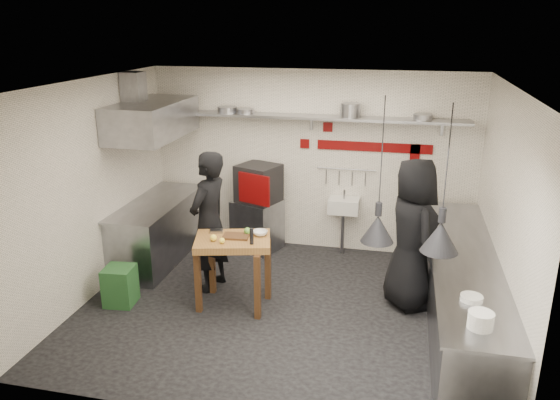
% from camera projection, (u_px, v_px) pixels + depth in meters
% --- Properties ---
extents(floor, '(5.00, 5.00, 0.00)m').
position_uv_depth(floor, '(281.00, 308.00, 6.92)').
color(floor, black).
rests_on(floor, ground).
extents(ceiling, '(5.00, 5.00, 0.00)m').
position_uv_depth(ceiling, '(281.00, 84.00, 6.05)').
color(ceiling, beige).
rests_on(ceiling, floor).
extents(wall_back, '(5.00, 0.04, 2.80)m').
position_uv_depth(wall_back, '(311.00, 161.00, 8.43)').
color(wall_back, white).
rests_on(wall_back, floor).
extents(wall_front, '(5.00, 0.04, 2.80)m').
position_uv_depth(wall_front, '(226.00, 282.00, 4.54)').
color(wall_front, white).
rests_on(wall_front, floor).
extents(wall_left, '(0.04, 4.20, 2.80)m').
position_uv_depth(wall_left, '(92.00, 190.00, 7.01)').
color(wall_left, white).
rests_on(wall_left, floor).
extents(wall_right, '(0.04, 4.20, 2.80)m').
position_uv_depth(wall_right, '(504.00, 220.00, 5.96)').
color(wall_right, white).
rests_on(wall_right, floor).
extents(red_band_horiz, '(1.70, 0.02, 0.14)m').
position_uv_depth(red_band_horiz, '(374.00, 147.00, 8.13)').
color(red_band_horiz, '#630607').
rests_on(red_band_horiz, wall_back).
extents(red_band_vert, '(0.14, 0.02, 1.10)m').
position_uv_depth(red_band_vert, '(413.00, 180.00, 8.15)').
color(red_band_vert, '#630607').
rests_on(red_band_vert, wall_back).
extents(red_tile_a, '(0.14, 0.02, 0.14)m').
position_uv_depth(red_tile_a, '(328.00, 127.00, 8.19)').
color(red_tile_a, '#630607').
rests_on(red_tile_a, wall_back).
extents(red_tile_b, '(0.14, 0.02, 0.14)m').
position_uv_depth(red_tile_b, '(305.00, 144.00, 8.35)').
color(red_tile_b, '#630607').
rests_on(red_tile_b, wall_back).
extents(back_shelf, '(4.60, 0.34, 0.04)m').
position_uv_depth(back_shelf, '(310.00, 117.00, 8.04)').
color(back_shelf, gray).
rests_on(back_shelf, wall_back).
extents(shelf_bracket_left, '(0.04, 0.06, 0.24)m').
position_uv_depth(shelf_bracket_left, '(193.00, 117.00, 8.61)').
color(shelf_bracket_left, gray).
rests_on(shelf_bracket_left, wall_back).
extents(shelf_bracket_mid, '(0.04, 0.06, 0.24)m').
position_uv_depth(shelf_bracket_mid, '(311.00, 122.00, 8.21)').
color(shelf_bracket_mid, gray).
rests_on(shelf_bracket_mid, wall_back).
extents(shelf_bracket_right, '(0.04, 0.06, 0.24)m').
position_uv_depth(shelf_bracket_right, '(442.00, 127.00, 7.81)').
color(shelf_bracket_right, gray).
rests_on(shelf_bracket_right, wall_back).
extents(pan_far_left, '(0.31, 0.31, 0.09)m').
position_uv_depth(pan_far_left, '(227.00, 110.00, 8.29)').
color(pan_far_left, gray).
rests_on(pan_far_left, back_shelf).
extents(pan_mid_left, '(0.27, 0.27, 0.07)m').
position_uv_depth(pan_mid_left, '(246.00, 111.00, 8.23)').
color(pan_mid_left, gray).
rests_on(pan_mid_left, back_shelf).
extents(stock_pot, '(0.34, 0.34, 0.20)m').
position_uv_depth(stock_pot, '(350.00, 110.00, 7.88)').
color(stock_pot, gray).
rests_on(stock_pot, back_shelf).
extents(pan_right, '(0.35, 0.35, 0.08)m').
position_uv_depth(pan_right, '(423.00, 117.00, 7.68)').
color(pan_right, gray).
rests_on(pan_right, back_shelf).
extents(oven_stand, '(0.83, 0.79, 0.80)m').
position_uv_depth(oven_stand, '(257.00, 225.00, 8.63)').
color(oven_stand, gray).
rests_on(oven_stand, floor).
extents(combi_oven, '(0.73, 0.71, 0.58)m').
position_uv_depth(combi_oven, '(259.00, 183.00, 8.39)').
color(combi_oven, black).
rests_on(combi_oven, oven_stand).
extents(oven_door, '(0.53, 0.23, 0.46)m').
position_uv_depth(oven_door, '(254.00, 189.00, 8.10)').
color(oven_door, '#630607').
rests_on(oven_door, combi_oven).
extents(oven_glass, '(0.37, 0.16, 0.34)m').
position_uv_depth(oven_glass, '(255.00, 189.00, 8.09)').
color(oven_glass, black).
rests_on(oven_glass, oven_door).
extents(hand_sink, '(0.46, 0.34, 0.22)m').
position_uv_depth(hand_sink, '(344.00, 206.00, 8.34)').
color(hand_sink, silver).
rests_on(hand_sink, wall_back).
extents(sink_tap, '(0.03, 0.03, 0.14)m').
position_uv_depth(sink_tap, '(344.00, 194.00, 8.29)').
color(sink_tap, gray).
rests_on(sink_tap, hand_sink).
extents(sink_drain, '(0.06, 0.06, 0.66)m').
position_uv_depth(sink_drain, '(342.00, 233.00, 8.44)').
color(sink_drain, gray).
rests_on(sink_drain, floor).
extents(utensil_rail, '(0.90, 0.02, 0.02)m').
position_uv_depth(utensil_rail, '(346.00, 169.00, 8.31)').
color(utensil_rail, gray).
rests_on(utensil_rail, wall_back).
extents(counter_right, '(0.70, 3.80, 0.90)m').
position_uv_depth(counter_right, '(462.00, 294.00, 6.33)').
color(counter_right, gray).
rests_on(counter_right, floor).
extents(counter_right_top, '(0.76, 3.90, 0.03)m').
position_uv_depth(counter_right_top, '(466.00, 257.00, 6.19)').
color(counter_right_top, gray).
rests_on(counter_right_top, counter_right).
extents(plate_stack, '(0.27, 0.27, 0.15)m').
position_uv_depth(plate_stack, '(481.00, 320.00, 4.71)').
color(plate_stack, silver).
rests_on(plate_stack, counter_right_top).
extents(small_bowl_right, '(0.26, 0.26, 0.05)m').
position_uv_depth(small_bowl_right, '(472.00, 298.00, 5.19)').
color(small_bowl_right, silver).
rests_on(small_bowl_right, counter_right_top).
extents(counter_left, '(0.70, 1.90, 0.90)m').
position_uv_depth(counter_left, '(157.00, 232.00, 8.21)').
color(counter_left, gray).
rests_on(counter_left, floor).
extents(counter_left_top, '(0.76, 2.00, 0.03)m').
position_uv_depth(counter_left_top, '(155.00, 202.00, 8.06)').
color(counter_left_top, gray).
rests_on(counter_left_top, counter_left).
extents(extractor_hood, '(0.78, 1.60, 0.50)m').
position_uv_depth(extractor_hood, '(152.00, 119.00, 7.67)').
color(extractor_hood, gray).
rests_on(extractor_hood, ceiling).
extents(hood_duct, '(0.28, 0.28, 0.50)m').
position_uv_depth(hood_duct, '(134.00, 90.00, 7.60)').
color(hood_duct, gray).
rests_on(hood_duct, ceiling).
extents(green_bin, '(0.40, 0.40, 0.50)m').
position_uv_depth(green_bin, '(120.00, 286.00, 6.97)').
color(green_bin, '#235527').
rests_on(green_bin, floor).
extents(prep_table, '(1.05, 0.85, 0.92)m').
position_uv_depth(prep_table, '(234.00, 272.00, 6.87)').
color(prep_table, olive).
rests_on(prep_table, floor).
extents(cutting_board, '(0.34, 0.26, 0.02)m').
position_uv_depth(cutting_board, '(236.00, 236.00, 6.75)').
color(cutting_board, '#4B2E18').
rests_on(cutting_board, prep_table).
extents(pepper_mill, '(0.06, 0.06, 0.20)m').
position_uv_depth(pepper_mill, '(252.00, 236.00, 6.51)').
color(pepper_mill, black).
rests_on(pepper_mill, prep_table).
extents(lemon_a, '(0.10, 0.10, 0.08)m').
position_uv_depth(lemon_a, '(214.00, 238.00, 6.62)').
color(lemon_a, yellow).
rests_on(lemon_a, prep_table).
extents(lemon_b, '(0.08, 0.08, 0.07)m').
position_uv_depth(lemon_b, '(222.00, 241.00, 6.55)').
color(lemon_b, yellow).
rests_on(lemon_b, prep_table).
extents(veg_ball, '(0.10, 0.10, 0.09)m').
position_uv_depth(veg_ball, '(247.00, 231.00, 6.81)').
color(veg_ball, '#548E32').
rests_on(veg_ball, prep_table).
extents(steel_tray, '(0.18, 0.14, 0.03)m').
position_uv_depth(steel_tray, '(216.00, 231.00, 6.91)').
color(steel_tray, gray).
rests_on(steel_tray, prep_table).
extents(bowl, '(0.20, 0.20, 0.06)m').
position_uv_depth(bowl, '(260.00, 233.00, 6.81)').
color(bowl, silver).
rests_on(bowl, prep_table).
extents(heat_lamp_near, '(0.42, 0.42, 1.49)m').
position_uv_depth(heat_lamp_near, '(381.00, 171.00, 5.38)').
color(heat_lamp_near, black).
rests_on(heat_lamp_near, ceiling).
extents(heat_lamp_far, '(0.40, 0.40, 1.39)m').
position_uv_depth(heat_lamp_far, '(446.00, 180.00, 4.90)').
color(heat_lamp_far, black).
rests_on(heat_lamp_far, ceiling).
extents(chef_left, '(0.61, 0.78, 1.90)m').
position_uv_depth(chef_left, '(209.00, 222.00, 7.19)').
color(chef_left, black).
rests_on(chef_left, floor).
extents(chef_right, '(0.95, 1.11, 1.92)m').
position_uv_depth(chef_right, '(412.00, 234.00, 6.73)').
color(chef_right, black).
rests_on(chef_right, floor).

